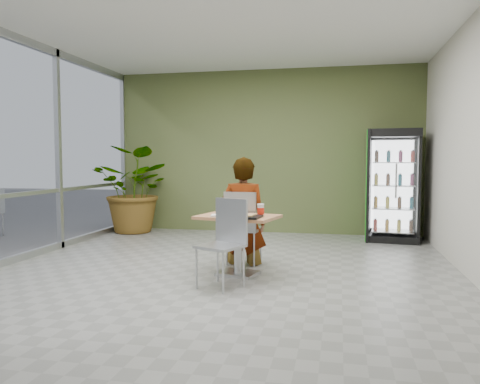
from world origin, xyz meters
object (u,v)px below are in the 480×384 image
at_px(chair_far, 242,222).
at_px(potted_plant, 137,190).
at_px(chair_near, 226,235).
at_px(cafeteria_tray, 241,217).
at_px(soda_cup, 261,210).
at_px(beverage_fridge, 393,186).
at_px(dining_table, 238,232).
at_px(seated_woman, 243,222).

xyz_separation_m(chair_far, potted_plant, (-2.63, 2.40, 0.26)).
height_order(chair_near, cafeteria_tray, chair_near).
distance_m(soda_cup, beverage_fridge, 3.54).
distance_m(dining_table, soda_cup, 0.41).
bearing_deg(seated_woman, cafeteria_tray, 104.20).
distance_m(soda_cup, potted_plant, 4.21).
distance_m(chair_near, soda_cup, 0.63).
xyz_separation_m(seated_woman, potted_plant, (-2.64, 2.34, 0.26)).
bearing_deg(seated_woman, chair_near, 95.56).
relative_size(seated_woman, soda_cup, 11.63).
bearing_deg(beverage_fridge, chair_near, -115.92).
relative_size(cafeteria_tray, beverage_fridge, 0.23).
distance_m(dining_table, beverage_fridge, 3.70).
distance_m(chair_far, seated_woman, 0.06).
xyz_separation_m(seated_woman, beverage_fridge, (2.22, 2.36, 0.40)).
bearing_deg(dining_table, cafeteria_tray, -67.08).
bearing_deg(soda_cup, potted_plant, 135.09).
bearing_deg(dining_table, beverage_fridge, 53.80).
bearing_deg(soda_cup, dining_table, 173.28).
distance_m(cafeteria_tray, beverage_fridge, 3.80).
distance_m(seated_woman, soda_cup, 0.76).
distance_m(dining_table, cafeteria_tray, 0.33).
bearing_deg(beverage_fridge, potted_plant, -173.47).
bearing_deg(chair_near, chair_far, 115.78).
bearing_deg(dining_table, potted_plant, 132.47).
height_order(soda_cup, potted_plant, potted_plant).
bearing_deg(potted_plant, chair_far, -42.34).
bearing_deg(potted_plant, chair_near, -52.45).
height_order(seated_woman, beverage_fridge, beverage_fridge).
xyz_separation_m(dining_table, soda_cup, (0.29, -0.03, 0.29)).
distance_m(dining_table, seated_woman, 0.60).
bearing_deg(soda_cup, seated_woman, 118.61).
xyz_separation_m(chair_far, cafeteria_tray, (0.15, -0.76, 0.17)).
relative_size(seated_woman, beverage_fridge, 0.90).
bearing_deg(seated_woman, soda_cup, 122.85).
bearing_deg(chair_far, cafeteria_tray, 105.50).
relative_size(chair_near, seated_woman, 0.56).
xyz_separation_m(dining_table, potted_plant, (-2.69, 2.94, 0.31)).
distance_m(chair_near, cafeteria_tray, 0.38).
height_order(seated_woman, potted_plant, potted_plant).
height_order(chair_near, beverage_fridge, beverage_fridge).
xyz_separation_m(chair_near, soda_cup, (0.32, 0.49, 0.24)).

